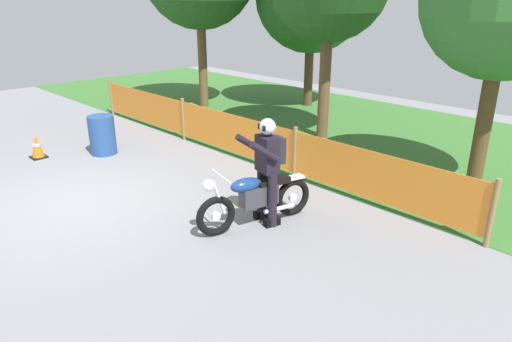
{
  "coord_description": "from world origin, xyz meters",
  "views": [
    {
      "loc": [
        7.38,
        -2.88,
        3.36
      ],
      "look_at": [
        2.72,
        1.62,
        0.9
      ],
      "focal_mm": 32.28,
      "sensor_mm": 36.0,
      "label": 1
    }
  ],
  "objects_px": {
    "traffic_cone": "(37,147)",
    "spare_drum": "(102,135)",
    "rider_lead": "(268,165)",
    "motorcycle_lead": "(255,198)"
  },
  "relations": [
    {
      "from": "rider_lead",
      "to": "spare_drum",
      "type": "distance_m",
      "value": 5.02
    },
    {
      "from": "rider_lead",
      "to": "traffic_cone",
      "type": "distance_m",
      "value": 5.95
    },
    {
      "from": "traffic_cone",
      "to": "spare_drum",
      "type": "bearing_deg",
      "value": 58.15
    },
    {
      "from": "motorcycle_lead",
      "to": "spare_drum",
      "type": "xyz_separation_m",
      "value": [
        -4.93,
        -0.05,
        -0.02
      ]
    },
    {
      "from": "traffic_cone",
      "to": "rider_lead",
      "type": "bearing_deg",
      "value": 14.26
    },
    {
      "from": "motorcycle_lead",
      "to": "traffic_cone",
      "type": "relative_size",
      "value": 3.73
    },
    {
      "from": "traffic_cone",
      "to": "spare_drum",
      "type": "xyz_separation_m",
      "value": [
        0.74,
        1.19,
        0.18
      ]
    },
    {
      "from": "motorcycle_lead",
      "to": "traffic_cone",
      "type": "xyz_separation_m",
      "value": [
        -5.67,
        -1.24,
        -0.2
      ]
    },
    {
      "from": "traffic_cone",
      "to": "spare_drum",
      "type": "relative_size",
      "value": 0.6
    },
    {
      "from": "motorcycle_lead",
      "to": "rider_lead",
      "type": "xyz_separation_m",
      "value": [
        0.05,
        0.21,
        0.49
      ]
    }
  ]
}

